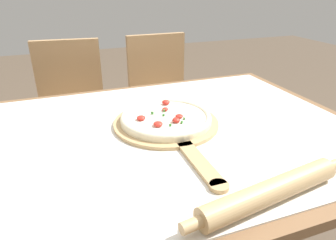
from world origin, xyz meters
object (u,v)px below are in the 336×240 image
object	(u,v)px
pizza_peel	(167,126)
chair_left	(72,106)
pizza	(165,118)
chair_right	(161,95)
rolling_pin	(271,191)

from	to	relation	value
pizza_peel	chair_left	size ratio (longest dim) A/B	0.66
pizza	chair_left	distance (m)	0.93
pizza	chair_left	bearing A→B (deg)	108.55
pizza	chair_right	size ratio (longest dim) A/B	0.36
chair_left	chair_right	world-z (taller)	same
rolling_pin	chair_left	xyz separation A→B (m)	(-0.37, 1.31, -0.25)
pizza	chair_left	xyz separation A→B (m)	(-0.28, 0.85, -0.25)
rolling_pin	chair_left	distance (m)	1.38
pizza_peel	rolling_pin	world-z (taller)	rolling_pin
pizza	rolling_pin	world-z (taller)	rolling_pin
pizza_peel	rolling_pin	distance (m)	0.45
pizza	chair_right	xyz separation A→B (m)	(0.28, 0.85, -0.25)
chair_left	rolling_pin	bearing A→B (deg)	-67.96
rolling_pin	chair_right	xyz separation A→B (m)	(0.19, 1.31, -0.25)
rolling_pin	chair_right	distance (m)	1.35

